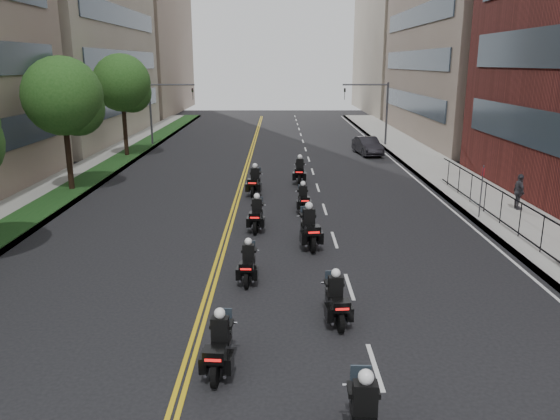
# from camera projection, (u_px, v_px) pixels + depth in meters

# --- Properties ---
(sidewalk_right) EXTENTS (4.00, 90.00, 0.15)m
(sidewalk_right) POSITION_uv_depth(u_px,v_px,m) (464.00, 186.00, 32.82)
(sidewalk_right) COLOR gray
(sidewalk_right) RESTS_ON ground
(sidewalk_left) EXTENTS (4.00, 90.00, 0.15)m
(sidewalk_left) POSITION_uv_depth(u_px,v_px,m) (65.00, 187.00, 32.72)
(sidewalk_left) COLOR gray
(sidewalk_left) RESTS_ON ground
(grass_strip) EXTENTS (2.00, 90.00, 0.04)m
(grass_strip) POSITION_uv_depth(u_px,v_px,m) (78.00, 185.00, 32.70)
(grass_strip) COLOR #153915
(grass_strip) RESTS_ON sidewalk_left
(building_right_far) EXTENTS (15.00, 28.00, 26.00)m
(building_right_far) POSITION_uv_depth(u_px,v_px,m) (417.00, 22.00, 80.63)
(building_right_far) COLOR gray
(building_right_far) RESTS_ON ground
(building_left_far) EXTENTS (16.00, 28.00, 26.00)m
(building_left_far) POSITION_uv_depth(u_px,v_px,m) (123.00, 22.00, 80.46)
(building_left_far) COLOR gray
(building_left_far) RESTS_ON ground
(iron_fence) EXTENTS (0.05, 28.00, 1.50)m
(iron_fence) POSITION_uv_depth(u_px,v_px,m) (555.00, 242.00, 20.05)
(iron_fence) COLOR black
(iron_fence) RESTS_ON sidewalk_right
(street_trees) EXTENTS (4.40, 38.40, 7.98)m
(street_trees) POSITION_uv_depth(u_px,v_px,m) (22.00, 111.00, 25.23)
(street_trees) COLOR black
(street_trees) RESTS_ON ground
(traffic_signal_right) EXTENTS (4.09, 0.20, 5.60)m
(traffic_signal_right) POSITION_uv_depth(u_px,v_px,m) (376.00, 104.00, 48.27)
(traffic_signal_right) COLOR #3F3F44
(traffic_signal_right) RESTS_ON ground
(traffic_signal_left) EXTENTS (4.09, 0.20, 5.60)m
(traffic_signal_left) POSITION_uv_depth(u_px,v_px,m) (161.00, 104.00, 48.19)
(traffic_signal_left) COLOR #3F3F44
(traffic_signal_left) RESTS_ON ground
(motorcycle_2) EXTENTS (0.55, 2.17, 1.60)m
(motorcycle_2) POSITION_uv_depth(u_px,v_px,m) (220.00, 347.00, 13.17)
(motorcycle_2) COLOR black
(motorcycle_2) RESTS_ON ground
(motorcycle_3) EXTENTS (0.58, 2.14, 1.58)m
(motorcycle_3) POSITION_uv_depth(u_px,v_px,m) (336.00, 301.00, 15.73)
(motorcycle_3) COLOR black
(motorcycle_3) RESTS_ON ground
(motorcycle_4) EXTENTS (0.49, 2.06, 1.52)m
(motorcycle_4) POSITION_uv_depth(u_px,v_px,m) (248.00, 265.00, 18.65)
(motorcycle_4) COLOR black
(motorcycle_4) RESTS_ON ground
(motorcycle_5) EXTENTS (0.74, 2.50, 1.84)m
(motorcycle_5) POSITION_uv_depth(u_px,v_px,m) (309.00, 229.00, 22.13)
(motorcycle_5) COLOR black
(motorcycle_5) RESTS_ON ground
(motorcycle_6) EXTENTS (0.57, 2.25, 1.66)m
(motorcycle_6) POSITION_uv_depth(u_px,v_px,m) (257.00, 216.00, 24.37)
(motorcycle_6) COLOR black
(motorcycle_6) RESTS_ON ground
(motorcycle_7) EXTENTS (0.53, 2.10, 1.55)m
(motorcycle_7) POSITION_uv_depth(u_px,v_px,m) (303.00, 200.00, 27.38)
(motorcycle_7) COLOR black
(motorcycle_7) RESTS_ON ground
(motorcycle_8) EXTENTS (0.68, 2.44, 1.80)m
(motorcycle_8) POSITION_uv_depth(u_px,v_px,m) (255.00, 183.00, 30.85)
(motorcycle_8) COLOR black
(motorcycle_8) RESTS_ON ground
(motorcycle_9) EXTENTS (0.62, 2.41, 1.78)m
(motorcycle_9) POSITION_uv_depth(u_px,v_px,m) (300.00, 172.00, 33.86)
(motorcycle_9) COLOR black
(motorcycle_9) RESTS_ON ground
(parked_sedan) EXTENTS (2.10, 4.51, 1.43)m
(parked_sedan) POSITION_uv_depth(u_px,v_px,m) (368.00, 146.00, 44.37)
(parked_sedan) COLOR black
(parked_sedan) RESTS_ON ground
(pedestrian_c) EXTENTS (0.46, 1.06, 1.79)m
(pedestrian_c) POSITION_uv_depth(u_px,v_px,m) (519.00, 192.00, 27.20)
(pedestrian_c) COLOR #3B3940
(pedestrian_c) RESTS_ON sidewalk_right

